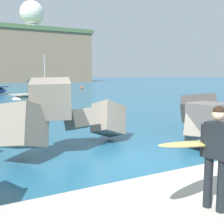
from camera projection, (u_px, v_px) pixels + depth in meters
name	position (u px, v px, depth m)	size (l,w,h in m)	color
ground_plane	(127.00, 161.00, 8.18)	(400.00, 400.00, 0.00)	#235B7A
breakwater_jetty	(42.00, 125.00, 7.82)	(32.43, 5.88, 2.43)	#4C4944
surfer_with_board	(210.00, 149.00, 4.66)	(2.11, 1.37, 1.78)	black
boat_near_centre	(35.00, 95.00, 24.78)	(4.70, 3.47, 2.12)	beige
boat_mid_right	(48.00, 86.00, 45.68)	(5.44, 1.73, 5.79)	white
mooring_buoy_inner	(26.00, 95.00, 31.21)	(0.44, 0.44, 0.44)	silver
mooring_buoy_middle	(82.00, 88.00, 47.68)	(0.44, 0.44, 0.44)	#E54C1E
radar_dome	(32.00, 15.00, 91.79)	(7.93, 7.93, 9.95)	silver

